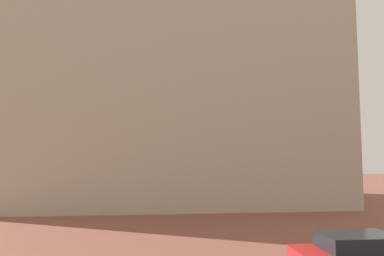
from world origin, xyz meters
The scene contains 1 object.
landmark_building centered at (-0.85, 28.97, 11.79)m, with size 27.87×13.88×40.71m.
Camera 1 is at (-1.48, -1.13, 3.97)m, focal length 31.66 mm.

